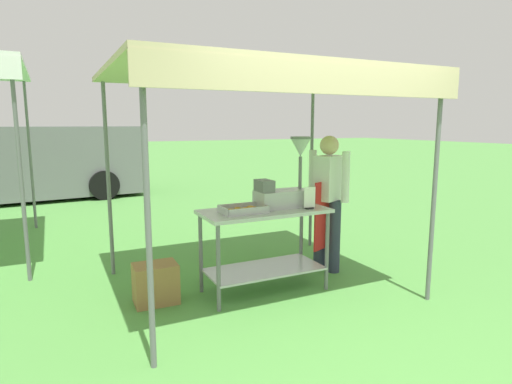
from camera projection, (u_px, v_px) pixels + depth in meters
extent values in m
plane|color=#519342|center=(165.00, 207.00, 9.01)|extent=(70.00, 70.00, 0.00)
cylinder|color=slate|center=(148.00, 219.00, 2.89)|extent=(0.04, 0.04, 2.20)
cylinder|color=slate|center=(434.00, 191.00, 4.07)|extent=(0.04, 0.04, 2.20)
cylinder|color=slate|center=(108.00, 181.00, 4.80)|extent=(0.04, 0.04, 2.20)
cylinder|color=slate|center=(311.00, 170.00, 5.98)|extent=(0.04, 0.04, 2.20)
cube|color=#CCB78E|center=(258.00, 75.00, 4.26)|extent=(2.94, 2.34, 0.05)
cube|color=#CCB78E|center=(325.00, 78.00, 3.24)|extent=(2.94, 0.02, 0.24)
cube|color=#B7B7BC|center=(264.00, 211.00, 4.34)|extent=(1.32, 0.61, 0.04)
cube|color=#B7B7BC|center=(264.00, 269.00, 4.44)|extent=(1.21, 0.56, 0.02)
cylinder|color=slate|center=(218.00, 268.00, 3.92)|extent=(0.04, 0.04, 0.84)
cylinder|color=slate|center=(327.00, 251.00, 4.44)|extent=(0.04, 0.04, 0.84)
cylinder|color=slate|center=(201.00, 253.00, 4.37)|extent=(0.04, 0.04, 0.84)
cylinder|color=slate|center=(301.00, 239.00, 4.90)|extent=(0.04, 0.04, 0.84)
cube|color=#B7B7BC|center=(243.00, 212.00, 4.19)|extent=(0.44, 0.29, 0.01)
cube|color=#B7B7BC|center=(249.00, 211.00, 4.06)|extent=(0.44, 0.01, 0.06)
cube|color=#B7B7BC|center=(238.00, 206.00, 4.31)|extent=(0.44, 0.01, 0.06)
cube|color=#B7B7BC|center=(223.00, 210.00, 4.09)|extent=(0.01, 0.29, 0.06)
cube|color=#B7B7BC|center=(263.00, 207.00, 4.28)|extent=(0.01, 0.29, 0.06)
torus|color=gold|center=(258.00, 210.00, 4.17)|extent=(0.09, 0.09, 0.03)
torus|color=gold|center=(254.00, 208.00, 4.28)|extent=(0.08, 0.08, 0.03)
torus|color=gold|center=(230.00, 213.00, 4.06)|extent=(0.11, 0.11, 0.03)
torus|color=gold|center=(230.00, 210.00, 4.17)|extent=(0.11, 0.11, 0.03)
torus|color=gold|center=(238.00, 209.00, 4.25)|extent=(0.11, 0.11, 0.03)
torus|color=gold|center=(247.00, 211.00, 4.16)|extent=(0.11, 0.11, 0.03)
torus|color=gold|center=(237.00, 211.00, 4.13)|extent=(0.10, 0.10, 0.03)
torus|color=gold|center=(246.00, 209.00, 4.25)|extent=(0.10, 0.10, 0.03)
torus|color=gold|center=(259.00, 209.00, 4.24)|extent=(0.10, 0.10, 0.03)
torus|color=gold|center=(252.00, 210.00, 4.21)|extent=(0.10, 0.10, 0.03)
torus|color=gold|center=(250.00, 207.00, 4.22)|extent=(0.09, 0.09, 0.03)
cube|color=#B7B7BC|center=(282.00, 199.00, 4.46)|extent=(0.56, 0.28, 0.18)
cube|color=slate|center=(264.00, 186.00, 4.35)|extent=(0.14, 0.22, 0.12)
cylinder|color=slate|center=(300.00, 173.00, 4.51)|extent=(0.04, 0.04, 0.35)
cone|color=#B7B7BC|center=(301.00, 148.00, 4.47)|extent=(0.21, 0.21, 0.19)
cylinder|color=slate|center=(301.00, 138.00, 4.46)|extent=(0.22, 0.22, 0.02)
cube|color=black|center=(309.00, 208.00, 4.37)|extent=(0.08, 0.05, 0.02)
cube|color=white|center=(310.00, 197.00, 4.35)|extent=(0.13, 0.02, 0.21)
cylinder|color=#2D3347|center=(334.00, 237.00, 4.98)|extent=(0.14, 0.14, 0.86)
cylinder|color=#2D3347|center=(320.00, 234.00, 5.10)|extent=(0.14, 0.14, 0.86)
cube|color=silver|center=(328.00, 178.00, 4.93)|extent=(0.40, 0.34, 0.52)
cube|color=red|center=(322.00, 216.00, 4.91)|extent=(0.30, 0.15, 0.80)
cylinder|color=silver|center=(346.00, 177.00, 4.79)|extent=(0.12, 0.12, 0.58)
cylinder|color=silver|center=(312.00, 174.00, 5.07)|extent=(0.12, 0.12, 0.58)
sphere|color=#DBB28E|center=(329.00, 145.00, 4.87)|extent=(0.22, 0.22, 0.22)
cube|color=olive|center=(156.00, 283.00, 4.14)|extent=(0.43, 0.32, 0.39)
cube|color=slate|center=(22.00, 162.00, 9.73)|extent=(5.33, 2.34, 1.60)
cube|color=#1E2833|center=(111.00, 142.00, 10.69)|extent=(0.24, 1.62, 0.70)
cylinder|color=black|center=(90.00, 177.00, 11.42)|extent=(0.70, 0.30, 0.68)
cylinder|color=black|center=(104.00, 185.00, 9.84)|extent=(0.70, 0.30, 0.68)
cylinder|color=slate|center=(21.00, 174.00, 4.57)|extent=(0.04, 0.04, 2.42)
cylinder|color=slate|center=(30.00, 156.00, 6.98)|extent=(0.04, 0.04, 2.42)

